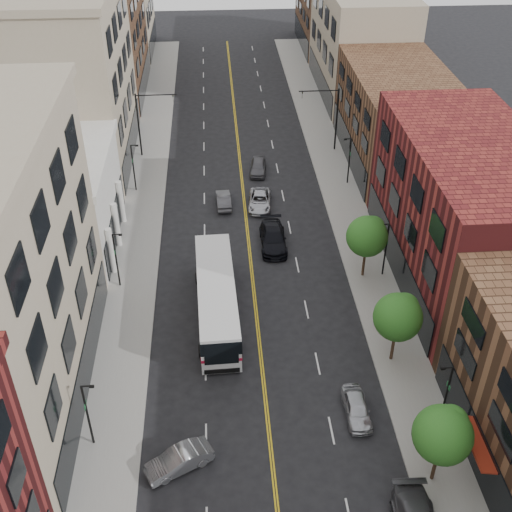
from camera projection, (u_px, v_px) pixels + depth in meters
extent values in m
cube|color=gray|center=(142.00, 215.00, 62.06)|extent=(4.00, 110.00, 0.15)
cube|color=gray|center=(347.00, 208.00, 63.19)|extent=(4.00, 110.00, 0.15)
cube|color=silver|center=(54.00, 204.00, 56.13)|extent=(10.00, 14.00, 8.00)
cube|color=gray|center=(76.00, 80.00, 67.07)|extent=(10.00, 20.00, 18.00)
cube|color=brown|center=(102.00, 37.00, 84.21)|extent=(10.00, 20.00, 15.00)
cube|color=#571718|center=(465.00, 212.00, 51.21)|extent=(10.00, 22.00, 12.00)
cube|color=brown|center=(397.00, 118.00, 68.87)|extent=(10.00, 20.00, 10.00)
cube|color=gray|center=(360.00, 40.00, 84.80)|extent=(10.00, 22.00, 14.00)
cube|color=brown|center=(334.00, 12.00, 101.93)|extent=(10.00, 18.00, 11.00)
cylinder|color=black|center=(435.00, 465.00, 37.16)|extent=(0.22, 0.22, 2.50)
sphere|color=#195317|center=(443.00, 435.00, 35.63)|extent=(3.40, 3.40, 3.40)
sphere|color=#195317|center=(451.00, 423.00, 35.69)|extent=(2.04, 2.04, 2.04)
cylinder|color=black|center=(393.00, 346.00, 45.30)|extent=(0.22, 0.22, 2.50)
sphere|color=#195317|center=(398.00, 317.00, 43.77)|extent=(3.40, 3.40, 3.40)
sphere|color=#195317|center=(404.00, 307.00, 43.83)|extent=(2.04, 2.04, 2.04)
cylinder|color=black|center=(364.00, 263.00, 53.43)|extent=(0.22, 0.22, 2.50)
sphere|color=#195317|center=(367.00, 236.00, 51.90)|extent=(3.40, 3.40, 3.40)
sphere|color=#195317|center=(373.00, 228.00, 51.96)|extent=(2.04, 2.04, 2.04)
cylinder|color=black|center=(88.00, 415.00, 38.55)|extent=(0.14, 0.14, 5.00)
cylinder|color=black|center=(87.00, 386.00, 37.12)|extent=(0.70, 0.10, 0.10)
cube|color=black|center=(92.00, 386.00, 37.16)|extent=(0.28, 0.14, 0.14)
cube|color=#19592D|center=(85.00, 405.00, 38.02)|extent=(0.04, 0.55, 0.35)
cylinder|color=black|center=(116.00, 260.00, 51.56)|extent=(0.14, 0.14, 5.00)
cylinder|color=black|center=(117.00, 234.00, 50.13)|extent=(0.70, 0.10, 0.10)
cube|color=black|center=(120.00, 235.00, 50.18)|extent=(0.28, 0.14, 0.14)
cube|color=#19592D|center=(115.00, 251.00, 51.04)|extent=(0.04, 0.55, 0.35)
cylinder|color=black|center=(133.00, 168.00, 64.58)|extent=(0.14, 0.14, 5.00)
cylinder|color=black|center=(134.00, 145.00, 63.15)|extent=(0.70, 0.10, 0.10)
cube|color=black|center=(137.00, 146.00, 63.19)|extent=(0.28, 0.14, 0.14)
cube|color=#19592D|center=(133.00, 160.00, 64.06)|extent=(0.04, 0.55, 0.35)
cylinder|color=black|center=(446.00, 396.00, 39.79)|extent=(0.14, 0.14, 5.00)
cylinder|color=black|center=(447.00, 368.00, 38.32)|extent=(0.70, 0.10, 0.10)
cube|color=black|center=(443.00, 368.00, 38.34)|extent=(0.28, 0.14, 0.14)
cube|color=#19592D|center=(448.00, 386.00, 39.27)|extent=(0.04, 0.55, 0.35)
cylinder|color=black|center=(386.00, 250.00, 52.81)|extent=(0.14, 0.14, 5.00)
cylinder|color=black|center=(385.00, 224.00, 51.34)|extent=(0.70, 0.10, 0.10)
cube|color=black|center=(382.00, 225.00, 51.36)|extent=(0.28, 0.14, 0.14)
cube|color=#19592D|center=(387.00, 241.00, 52.29)|extent=(0.04, 0.55, 0.35)
cylinder|color=black|center=(349.00, 161.00, 65.82)|extent=(0.14, 0.14, 5.00)
cylinder|color=black|center=(348.00, 139.00, 64.36)|extent=(0.70, 0.10, 0.10)
cube|color=black|center=(345.00, 139.00, 64.37)|extent=(0.28, 0.14, 0.14)
cube|color=#19592D|center=(350.00, 153.00, 65.30)|extent=(0.04, 0.55, 0.35)
cylinder|color=black|center=(139.00, 125.00, 70.45)|extent=(0.18, 0.18, 7.20)
cylinder|color=black|center=(156.00, 95.00, 68.60)|extent=(4.40, 0.12, 0.12)
imported|color=black|center=(173.00, 98.00, 68.94)|extent=(0.15, 0.18, 0.90)
cylinder|color=black|center=(337.00, 120.00, 71.69)|extent=(0.18, 0.18, 7.20)
cylinder|color=black|center=(319.00, 91.00, 69.60)|extent=(4.40, 0.12, 0.12)
imported|color=black|center=(302.00, 95.00, 69.73)|extent=(0.15, 0.18, 0.90)
cube|color=silver|center=(217.00, 298.00, 49.04)|extent=(3.23, 13.01, 3.12)
cube|color=black|center=(216.00, 290.00, 48.60)|extent=(3.27, 13.06, 1.13)
cube|color=#A70B27|center=(217.00, 301.00, 49.23)|extent=(3.27, 13.06, 0.24)
cube|color=black|center=(221.00, 355.00, 43.62)|extent=(2.37, 0.14, 1.72)
cylinder|color=black|center=(201.00, 350.00, 46.16)|extent=(0.34, 1.04, 1.03)
cylinder|color=black|center=(240.00, 348.00, 46.39)|extent=(0.34, 1.04, 1.03)
cylinder|color=black|center=(197.00, 278.00, 53.15)|extent=(0.34, 1.04, 1.03)
cylinder|color=black|center=(231.00, 276.00, 53.38)|extent=(0.34, 1.04, 1.03)
imported|color=#ACAFB3|center=(179.00, 460.00, 38.26)|extent=(4.35, 3.13, 1.36)
imported|color=#AEB0B6|center=(357.00, 408.00, 41.57)|extent=(1.64, 3.94, 1.33)
imported|color=#47474B|center=(224.00, 200.00, 63.36)|extent=(1.54, 3.97, 1.29)
imported|color=black|center=(273.00, 238.00, 57.52)|extent=(2.34, 5.63, 1.62)
imported|color=#B0B1B8|center=(260.00, 200.00, 63.23)|extent=(2.67, 4.94, 1.32)
imported|color=#515055|center=(258.00, 167.00, 69.01)|extent=(2.11, 4.28, 1.40)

